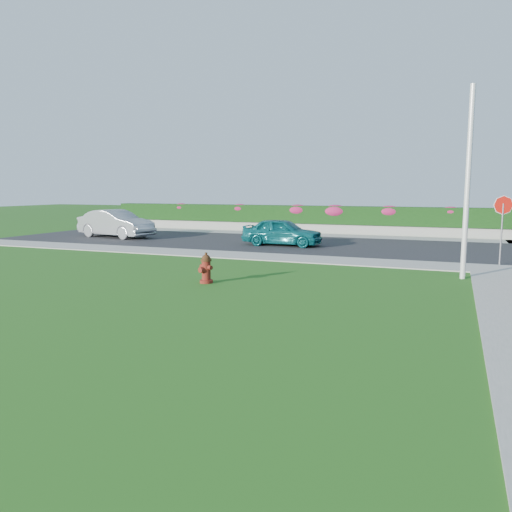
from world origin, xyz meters
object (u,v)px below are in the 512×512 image
at_px(stop_sign, 503,214).
at_px(utility_pole, 468,184).
at_px(sedan_silver, 116,224).
at_px(fire_hydrant, 206,269).
at_px(sedan_teal, 282,232).

bearing_deg(stop_sign, utility_pole, -106.65).
bearing_deg(stop_sign, sedan_silver, 174.91).
height_order(fire_hydrant, utility_pole, utility_pole).
relative_size(fire_hydrant, sedan_silver, 0.19).
bearing_deg(sedan_silver, stop_sign, -89.80).
distance_m(sedan_teal, stop_sign, 9.81).
distance_m(sedan_teal, sedan_silver, 10.02).
relative_size(fire_hydrant, sedan_teal, 0.24).
bearing_deg(fire_hydrant, utility_pole, 48.80).
distance_m(sedan_silver, utility_pole, 19.31).
xyz_separation_m(sedan_teal, utility_pole, (8.00, -6.21, 2.22)).
distance_m(utility_pole, stop_sign, 3.61).
xyz_separation_m(fire_hydrant, utility_pole, (7.05, 3.59, 2.49)).
xyz_separation_m(utility_pole, stop_sign, (1.27, 3.22, -1.04)).
bearing_deg(sedan_teal, fire_hydrant, -174.20).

